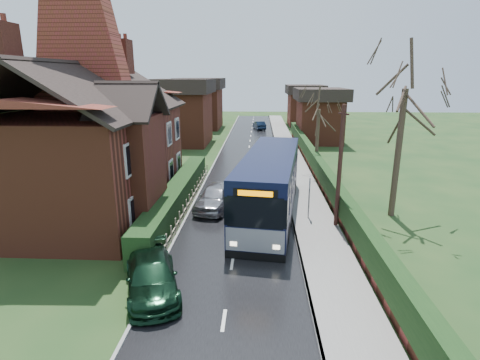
# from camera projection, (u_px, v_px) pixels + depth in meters

# --- Properties ---
(ground) EXTENTS (140.00, 140.00, 0.00)m
(ground) POSITION_uv_depth(u_px,v_px,m) (235.00, 244.00, 18.42)
(ground) COLOR #374B20
(ground) RESTS_ON ground
(road) EXTENTS (6.00, 100.00, 0.02)m
(road) POSITION_uv_depth(u_px,v_px,m) (244.00, 186.00, 28.03)
(road) COLOR black
(road) RESTS_ON ground
(pavement) EXTENTS (2.50, 100.00, 0.14)m
(pavement) POSITION_uv_depth(u_px,v_px,m) (301.00, 186.00, 27.81)
(pavement) COLOR slate
(pavement) RESTS_ON ground
(kerb_right) EXTENTS (0.12, 100.00, 0.14)m
(kerb_right) POSITION_uv_depth(u_px,v_px,m) (284.00, 186.00, 27.87)
(kerb_right) COLOR gray
(kerb_right) RESTS_ON ground
(kerb_left) EXTENTS (0.12, 100.00, 0.10)m
(kerb_left) POSITION_uv_depth(u_px,v_px,m) (203.00, 185.00, 28.17)
(kerb_left) COLOR gray
(kerb_left) RESTS_ON ground
(front_hedge) EXTENTS (1.20, 16.00, 1.60)m
(front_hedge) POSITION_uv_depth(u_px,v_px,m) (177.00, 196.00, 23.20)
(front_hedge) COLOR black
(front_hedge) RESTS_ON ground
(picket_fence) EXTENTS (0.10, 16.00, 0.90)m
(picket_fence) POSITION_uv_depth(u_px,v_px,m) (190.00, 201.00, 23.26)
(picket_fence) COLOR gray
(picket_fence) RESTS_ON ground
(right_wall_hedge) EXTENTS (0.60, 50.00, 1.80)m
(right_wall_hedge) POSITION_uv_depth(u_px,v_px,m) (322.00, 174.00, 27.47)
(right_wall_hedge) COLOR brown
(right_wall_hedge) RESTS_ON ground
(brick_house) EXTENTS (9.30, 14.60, 10.30)m
(brick_house) POSITION_uv_depth(u_px,v_px,m) (94.00, 139.00, 22.25)
(brick_house) COLOR brown
(brick_house) RESTS_ON ground
(bus) EXTENTS (4.33, 12.34, 3.67)m
(bus) POSITION_uv_depth(u_px,v_px,m) (270.00, 185.00, 21.89)
(bus) COLOR black
(bus) RESTS_ON ground
(car_silver) EXTENTS (2.67, 4.79, 1.54)m
(car_silver) POSITION_uv_depth(u_px,v_px,m) (216.00, 197.00, 23.12)
(car_silver) COLOR #AAAAAE
(car_silver) RESTS_ON ground
(car_green) EXTENTS (3.26, 4.92, 1.32)m
(car_green) POSITION_uv_depth(u_px,v_px,m) (152.00, 276.00, 14.20)
(car_green) COLOR black
(car_green) RESTS_ON ground
(car_distant) EXTENTS (2.16, 4.05, 1.27)m
(car_distant) POSITION_uv_depth(u_px,v_px,m) (259.00, 125.00, 57.08)
(car_distant) COLOR #101D31
(car_distant) RESTS_ON ground
(bus_stop_sign) EXTENTS (0.11, 0.39, 2.59)m
(bus_stop_sign) POSITION_uv_depth(u_px,v_px,m) (309.00, 191.00, 21.12)
(bus_stop_sign) COLOR slate
(bus_stop_sign) RESTS_ON ground
(telegraph_pole) EXTENTS (0.40, 0.81, 6.61)m
(telegraph_pole) POSITION_uv_depth(u_px,v_px,m) (340.00, 168.00, 19.58)
(telegraph_pole) COLOR black
(telegraph_pole) RESTS_ON ground
(tree_right_near) EXTENTS (4.84, 4.84, 10.45)m
(tree_right_near) POSITION_uv_depth(u_px,v_px,m) (407.00, 79.00, 20.09)
(tree_right_near) COLOR #3A2C22
(tree_right_near) RESTS_ON ground
(tree_right_far) EXTENTS (3.93, 3.93, 7.60)m
(tree_right_far) POSITION_uv_depth(u_px,v_px,m) (319.00, 105.00, 30.60)
(tree_right_far) COLOR #3B2F23
(tree_right_far) RESTS_ON ground
(tree_house_side) EXTENTS (4.21, 4.21, 9.58)m
(tree_house_side) POSITION_uv_depth(u_px,v_px,m) (101.00, 85.00, 34.09)
(tree_house_side) COLOR #382B21
(tree_house_side) RESTS_ON ground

